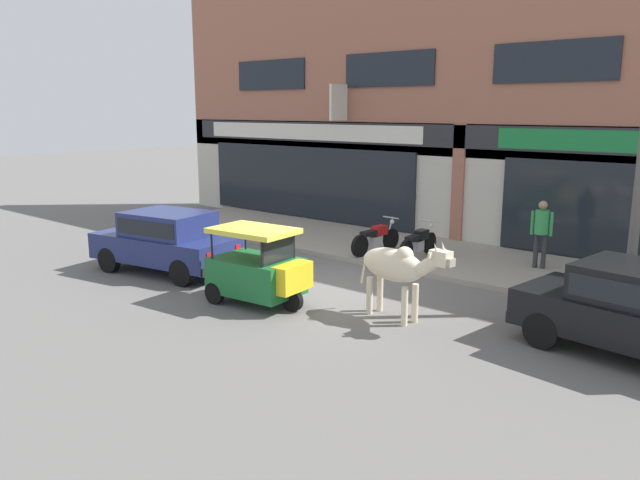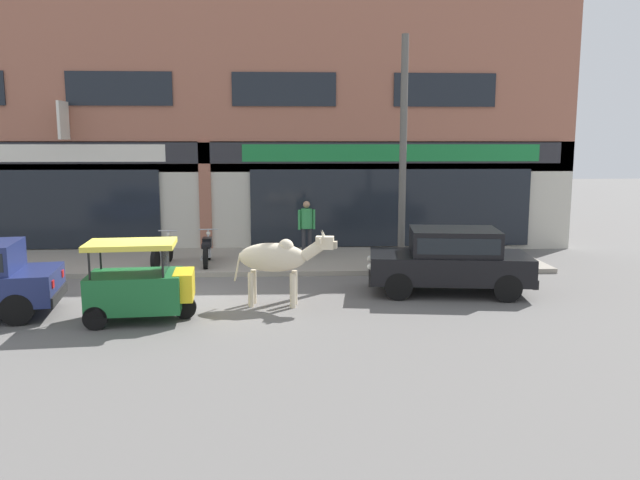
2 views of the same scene
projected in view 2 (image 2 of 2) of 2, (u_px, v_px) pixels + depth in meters
The scene contains 10 objects.
ground_plane at pixel (172, 299), 13.49m from camera, with size 90.00×90.00×0.00m, color #605E5B.
sidewalk at pixel (198, 261), 17.51m from camera, with size 19.00×3.76×0.13m, color gray.
shop_building at pixel (204, 125), 19.03m from camera, with size 23.00×1.40×8.25m.
cow at pixel (277, 258), 12.81m from camera, with size 2.14×0.74×1.61m.
car_2 at pixel (451, 258), 13.92m from camera, with size 3.75×2.03×1.46m.
auto_rickshaw at pixel (140, 287), 11.78m from camera, with size 2.04×1.31×1.52m.
motorcycle_0 at pixel (162, 252), 16.44m from camera, with size 0.52×1.81×0.88m.
motorcycle_1 at pixel (207, 250), 16.70m from camera, with size 0.52×1.81×0.88m.
pedestrian at pixel (307, 223), 17.71m from camera, with size 0.49×0.32×1.60m.
utility_pole at pixel (403, 154), 15.77m from camera, with size 0.18×0.18×5.88m, color #595651.
Camera 2 is at (2.54, -13.29, 3.34)m, focal length 35.00 mm.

